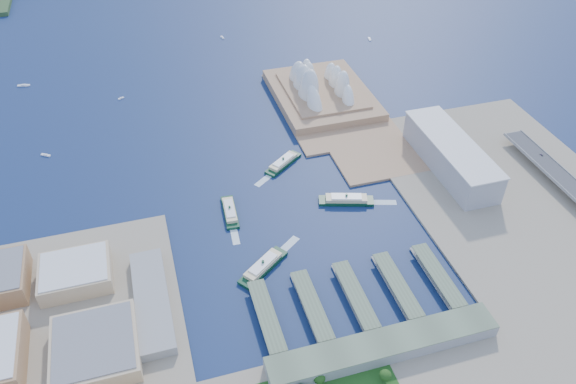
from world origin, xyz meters
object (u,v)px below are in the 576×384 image
object	(u,v)px
ferry_b	(283,161)
car_c	(541,154)
ferry_c	(263,265)
ferry_d	(346,198)
opera_house	(323,79)
toaster_building	(451,155)
ferry_a	(230,210)

from	to	relation	value
ferry_b	car_c	size ratio (longest dim) A/B	12.01
ferry_b	car_c	xyz separation A→B (m)	(295.26, -87.81, 10.25)
ferry_c	ferry_d	bearing A→B (deg)	-94.63
opera_house	ferry_d	distance (m)	229.21
ferry_b	ferry_c	size ratio (longest dim) A/B	0.93
opera_house	ferry_b	bearing A→B (deg)	-125.41
opera_house	car_c	xyz separation A→B (m)	(199.00, -223.22, -16.48)
toaster_building	ferry_c	xyz separation A→B (m)	(-252.28, -93.56, -14.84)
ferry_a	ferry_c	distance (m)	90.38
opera_house	toaster_building	bearing A→B (deg)	-65.77
ferry_d	ferry_c	bearing A→B (deg)	139.15
toaster_building	ferry_c	distance (m)	269.48
car_c	toaster_building	bearing A→B (deg)	-12.03
opera_house	ferry_d	xyz separation A→B (m)	(-48.62, -222.45, -26.27)
ferry_c	ferry_d	xyz separation A→B (m)	(113.66, 71.11, 0.08)
ferry_b	ferry_c	world-z (taller)	ferry_c
toaster_building	ferry_c	world-z (taller)	toaster_building
ferry_a	car_c	size ratio (longest dim) A/B	11.52
opera_house	ferry_a	distance (m)	271.29
ferry_c	ferry_d	size ratio (longest dim) A/B	0.99
toaster_building	ferry_d	world-z (taller)	toaster_building
opera_house	ferry_c	world-z (taller)	opera_house
toaster_building	car_c	bearing A→B (deg)	-12.03
ferry_a	car_c	distance (m)	376.08
ferry_c	ferry_b	bearing A→B (deg)	-59.32
ferry_a	ferry_d	xyz separation A→B (m)	(127.84, -18.15, 0.68)
ferry_a	ferry_c	bearing A→B (deg)	-77.10
toaster_building	ferry_b	bearing A→B (deg)	160.87
toaster_building	car_c	distance (m)	111.56
ferry_a	ferry_b	xyz separation A→B (m)	(80.20, 68.89, 0.22)
opera_house	ferry_c	distance (m)	336.46
ferry_b	car_c	bearing A→B (deg)	36.52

